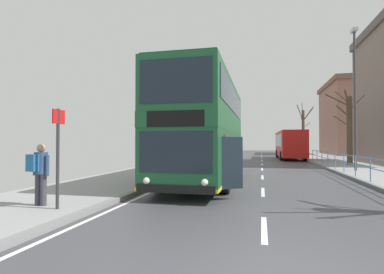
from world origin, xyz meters
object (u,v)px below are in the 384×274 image
at_px(bus_stop_sign_near, 58,147).
at_px(bare_tree_far_01, 349,128).
at_px(bare_tree_far_00, 303,131).
at_px(double_decker_bus_main, 206,130).
at_px(street_lamp_far_side, 355,89).
at_px(background_bus_far_lane, 290,144).
at_px(background_building_01, 372,118).
at_px(pedestrian_with_backpack, 40,170).

bearing_deg(bus_stop_sign_near, bare_tree_far_01, 58.22).
bearing_deg(bare_tree_far_00, double_decker_bus_main, -105.89).
relative_size(street_lamp_far_side, bare_tree_far_01, 1.52).
xyz_separation_m(background_bus_far_lane, background_building_01, (13.51, 16.20, 3.97)).
bearing_deg(bare_tree_far_00, background_bus_far_lane, -110.36).
bearing_deg(background_building_01, street_lamp_far_side, -109.55).
distance_m(double_decker_bus_main, pedestrian_with_backpack, 7.57).
distance_m(double_decker_bus_main, street_lamp_far_side, 10.45).
distance_m(background_bus_far_lane, background_building_01, 21.47).
bearing_deg(pedestrian_with_backpack, double_decker_bus_main, 64.35).
xyz_separation_m(background_bus_far_lane, bare_tree_far_00, (2.20, 5.93, 1.66)).
distance_m(background_bus_far_lane, bus_stop_sign_near, 29.27).
xyz_separation_m(background_bus_far_lane, street_lamp_far_side, (2.44, -14.97, 3.37)).
xyz_separation_m(bus_stop_sign_near, background_building_01, (21.54, 44.35, 3.95)).
xyz_separation_m(bus_stop_sign_near, bare_tree_far_00, (10.23, 34.07, 1.64)).
distance_m(bare_tree_far_01, background_building_01, 27.69).
bearing_deg(street_lamp_far_side, bare_tree_far_00, 90.66).
distance_m(background_bus_far_lane, street_lamp_far_side, 15.54).
height_order(bare_tree_far_00, bare_tree_far_01, bare_tree_far_00).
bearing_deg(double_decker_bus_main, background_building_01, 63.02).
bearing_deg(pedestrian_with_backpack, bare_tree_far_00, 72.07).
height_order(pedestrian_with_backpack, street_lamp_far_side, street_lamp_far_side).
bearing_deg(bare_tree_far_00, pedestrian_with_backpack, -107.93).
distance_m(bus_stop_sign_near, bare_tree_far_00, 35.62).
relative_size(pedestrian_with_backpack, bus_stop_sign_near, 0.65).
bearing_deg(background_building_01, double_decker_bus_main, -116.98).
bearing_deg(background_bus_far_lane, bus_stop_sign_near, -105.93).
distance_m(bus_stop_sign_near, bare_tree_far_01, 21.99).
relative_size(street_lamp_far_side, background_building_01, 0.61).
height_order(street_lamp_far_side, background_building_01, background_building_01).
relative_size(double_decker_bus_main, bare_tree_far_01, 1.87).
distance_m(bus_stop_sign_near, background_building_01, 49.47).
distance_m(pedestrian_with_backpack, background_building_01, 49.63).
bearing_deg(bare_tree_far_01, street_lamp_far_side, -101.22).
xyz_separation_m(double_decker_bus_main, street_lamp_far_side, (7.96, 6.22, 2.67)).
distance_m(double_decker_bus_main, background_building_01, 42.09).
xyz_separation_m(bus_stop_sign_near, bare_tree_far_01, (11.56, 18.66, 1.27)).
height_order(double_decker_bus_main, street_lamp_far_side, street_lamp_far_side).
height_order(double_decker_bus_main, background_building_01, background_building_01).
distance_m(pedestrian_with_backpack, bus_stop_sign_near, 0.97).
bearing_deg(background_bus_far_lane, background_building_01, 50.18).
xyz_separation_m(double_decker_bus_main, bus_stop_sign_near, (-2.51, -6.96, -0.69)).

